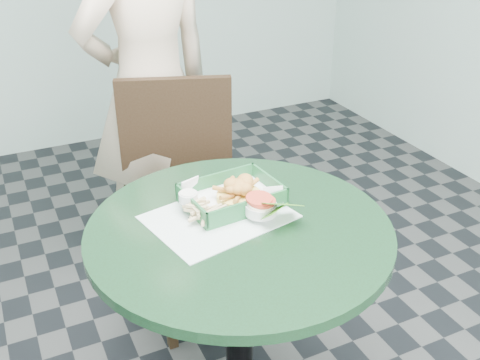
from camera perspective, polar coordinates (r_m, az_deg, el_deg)
name	(u,v)px	position (r m, az deg, el deg)	size (l,w,h in m)	color
cafe_table	(239,282)	(1.62, -0.06, -10.31)	(0.82, 0.82, 0.75)	black
dining_chair	(188,183)	(2.22, -5.35, -0.32)	(0.44, 0.44, 0.93)	#361F0D
diner_person	(148,66)	(2.31, -9.30, 11.39)	(0.68, 0.45, 1.87)	beige
placemat	(219,223)	(1.56, -2.14, -4.37)	(0.37, 0.28, 0.00)	silver
food_basket	(232,204)	(1.61, -0.84, -2.50)	(0.26, 0.19, 0.05)	#1F5F31
crab_sandwich	(239,196)	(1.58, -0.10, -1.64)	(0.13, 0.13, 0.08)	#EECA5B
fries_pile	(202,213)	(1.54, -3.85, -3.37)	(0.10, 0.11, 0.04)	#D0B583
sauce_ramekin	(188,201)	(1.57, -5.35, -2.13)	(0.05, 0.05, 0.03)	silver
garnish_cup	(262,213)	(1.52, 2.26, -3.40)	(0.13, 0.13, 0.05)	silver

